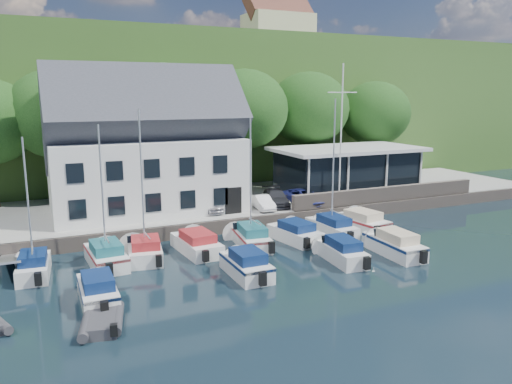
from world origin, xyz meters
TOP-DOWN VIEW (x-y plane):
  - ground at (0.00, 0.00)m, footprint 180.00×180.00m
  - quay at (0.00, 17.50)m, footprint 60.00×13.00m
  - quay_face at (0.00, 11.00)m, footprint 60.00×0.30m
  - hillside at (0.00, 62.00)m, footprint 160.00×75.00m
  - field_patch at (8.00, 70.00)m, footprint 50.00×30.00m
  - farmhouse at (22.00, 52.00)m, footprint 10.40×7.00m
  - harbor_building at (-7.00, 16.50)m, footprint 14.40×8.20m
  - club_pavilion at (11.00, 16.00)m, footprint 13.20×7.20m
  - seawall at (12.00, 11.40)m, footprint 18.00×0.50m
  - gangway at (-16.50, 9.00)m, footprint 1.20×6.00m
  - car_silver at (-2.84, 13.72)m, footprint 1.38×3.22m
  - car_white at (1.11, 12.93)m, footprint 1.48×3.41m
  - car_dgrey at (2.69, 13.79)m, footprint 2.81×4.60m
  - car_blue at (4.97, 13.21)m, footprint 2.32×4.07m
  - flagpole at (7.70, 12.22)m, footprint 2.68×0.20m
  - tree_1 at (-12.80, 21.80)m, footprint 7.91×7.91m
  - tree_2 at (-3.89, 22.74)m, footprint 8.43×8.43m
  - tree_3 at (3.18, 21.28)m, footprint 8.10×8.10m
  - tree_4 at (10.55, 22.30)m, footprint 8.04×8.04m
  - tree_5 at (18.25, 21.73)m, footprint 7.41×7.41m
  - boat_r1_0 at (-15.34, 7.36)m, footprint 2.21×5.56m
  - boat_r1_1 at (-11.48, 7.50)m, footprint 2.38×6.18m
  - boat_r1_2 at (-9.20, 7.58)m, footprint 2.98×5.72m
  - boat_r1_3 at (-5.92, 7.71)m, footprint 2.64×6.59m
  - boat_r1_4 at (-2.28, 7.49)m, footprint 2.75×6.69m
  - boat_r1_5 at (0.91, 7.30)m, footprint 3.00×6.23m
  - boat_r1_6 at (3.98, 7.50)m, footprint 2.09×6.52m
  - boat_r1_7 at (6.67, 7.78)m, footprint 3.15×6.58m
  - boat_r2_0 at (-12.59, 2.29)m, footprint 1.82×5.67m
  - boat_r2_2 at (-4.68, 2.64)m, footprint 1.93×5.61m
  - boat_r2_3 at (1.47, 2.60)m, footprint 2.21×6.22m
  - boat_r2_4 at (5.14, 2.21)m, footprint 2.08×6.59m
  - dinghy_1 at (-12.76, -0.53)m, footprint 2.39×3.32m

SIDE VIEW (x-z plane):
  - ground at x=0.00m, z-range 0.00..0.00m
  - gangway at x=-16.50m, z-range -0.70..0.70m
  - dinghy_1 at x=-12.76m, z-range 0.00..0.70m
  - quay at x=0.00m, z-range 0.00..1.00m
  - quay_face at x=0.00m, z-range 0.00..1.00m
  - boat_r1_3 at x=-5.92m, z-range 0.00..1.40m
  - boat_r1_5 at x=0.91m, z-range 0.00..1.42m
  - boat_r2_0 at x=-12.59m, z-range 0.00..1.46m
  - boat_r2_3 at x=1.47m, z-range 0.00..1.47m
  - boat_r1_7 at x=6.67m, z-range 0.00..1.50m
  - boat_r2_2 at x=-4.68m, z-range 0.00..1.51m
  - boat_r2_4 at x=5.14m, z-range 0.00..1.57m
  - car_silver at x=-2.84m, z-range 1.00..2.08m
  - car_white at x=1.11m, z-range 1.00..2.09m
  - seawall at x=12.00m, z-range 1.00..2.20m
  - car_dgrey at x=2.69m, z-range 1.00..2.25m
  - car_blue at x=4.97m, z-range 1.00..2.31m
  - club_pavilion at x=11.00m, z-range 1.00..5.10m
  - boat_r1_0 at x=-15.34m, z-range 0.00..8.60m
  - boat_r1_2 at x=-9.20m, z-range 0.00..8.67m
  - boat_r1_6 at x=3.98m, z-range 0.00..8.91m
  - boat_r1_1 at x=-11.48m, z-range 0.00..9.03m
  - boat_r1_4 at x=-2.28m, z-range 0.00..9.06m
  - harbor_building at x=-7.00m, z-range 1.00..9.70m
  - tree_5 at x=18.25m, z-range 1.00..11.12m
  - tree_1 at x=-12.80m, z-range 1.00..11.81m
  - tree_4 at x=10.55m, z-range 1.00..11.99m
  - tree_3 at x=3.18m, z-range 1.00..12.08m
  - flagpole at x=7.70m, z-range 1.00..12.17m
  - tree_2 at x=-3.89m, z-range 1.00..12.52m
  - hillside at x=0.00m, z-range 0.00..16.00m
  - field_patch at x=8.00m, z-range 16.00..16.30m
  - farmhouse at x=22.00m, z-range 16.00..24.20m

